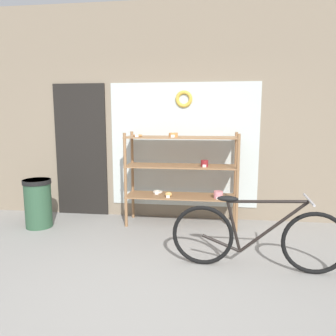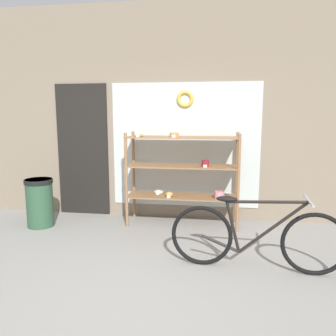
{
  "view_description": "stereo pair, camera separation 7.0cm",
  "coord_description": "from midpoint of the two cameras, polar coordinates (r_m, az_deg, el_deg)",
  "views": [
    {
      "loc": [
        0.62,
        -2.67,
        1.6
      ],
      "look_at": [
        0.1,
        1.27,
        0.97
      ],
      "focal_mm": 35.0,
      "sensor_mm": 36.0,
      "label": 1
    },
    {
      "loc": [
        0.69,
        -2.66,
        1.6
      ],
      "look_at": [
        0.1,
        1.27,
        0.97
      ],
      "focal_mm": 35.0,
      "sensor_mm": 36.0,
      "label": 2
    }
  ],
  "objects": [
    {
      "name": "ground_plane",
      "position": [
        3.18,
        -5.83,
        -21.27
      ],
      "size": [
        30.0,
        30.0,
        0.0
      ],
      "primitive_type": "plane",
      "color": "gray"
    },
    {
      "name": "storefront_facade",
      "position": [
        5.11,
        -0.24,
        9.11
      ],
      "size": [
        6.19,
        0.13,
        3.28
      ],
      "color": "gray",
      "rests_on": "ground_plane"
    },
    {
      "name": "display_case",
      "position": [
        4.77,
        2.03,
        -0.28
      ],
      "size": [
        1.62,
        0.47,
        1.37
      ],
      "color": "#8E6642",
      "rests_on": "ground_plane"
    },
    {
      "name": "bicycle",
      "position": [
        3.6,
        14.57,
        -11.5
      ],
      "size": [
        1.79,
        0.46,
        0.79
      ],
      "rotation": [
        0.0,
        0.0,
        -0.07
      ],
      "color": "black",
      "rests_on": "ground_plane"
    },
    {
      "name": "trash_bin",
      "position": [
        5.12,
        -22.06,
        -5.43
      ],
      "size": [
        0.4,
        0.4,
        0.7
      ],
      "color": "#2D5138",
      "rests_on": "ground_plane"
    }
  ]
}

